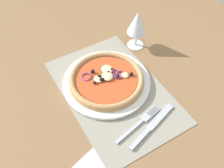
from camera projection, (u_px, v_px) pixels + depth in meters
ground_plane at (114, 93)px, 85.17cm from camera, size 190.00×140.00×2.40cm
placemat at (114, 91)px, 84.09cm from camera, size 47.16×30.63×0.40cm
plate at (107, 82)px, 85.52cm from camera, size 29.47×29.47×1.07cm
pizza at (107, 79)px, 84.31cm from camera, size 25.05×25.05×2.67cm
fork at (140, 122)px, 75.96cm from camera, size 5.33×17.91×0.44cm
knife at (152, 125)px, 75.22cm from camera, size 7.59×19.57×0.62cm
wine_glass at (137, 23)px, 90.88cm from camera, size 7.20×7.20×14.90cm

